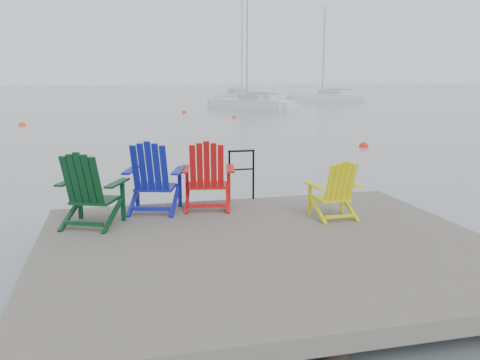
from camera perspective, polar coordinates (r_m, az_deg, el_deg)
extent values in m
plane|color=slate|center=(6.98, 3.10, -10.91)|extent=(400.00, 400.00, 0.00)
cube|color=#2F2C2A|center=(6.83, 3.13, -7.81)|extent=(6.00, 5.00, 0.20)
cylinder|color=black|center=(8.91, -18.39, -8.53)|extent=(0.26, 0.26, 1.20)
cylinder|color=black|center=(9.07, -1.00, -7.56)|extent=(0.26, 0.26, 1.20)
cylinder|color=black|center=(9.99, 14.36, -6.12)|extent=(0.26, 0.26, 1.20)
cylinder|color=black|center=(8.99, -1.20, 0.52)|extent=(0.04, 0.04, 0.90)
cylinder|color=black|center=(9.10, 1.51, 0.64)|extent=(0.04, 0.04, 0.90)
cylinder|color=black|center=(8.97, 0.16, 3.28)|extent=(0.48, 0.04, 0.04)
cylinder|color=black|center=(9.03, 0.16, 1.21)|extent=(0.44, 0.03, 0.03)
cube|color=#093217|center=(7.86, -15.99, -2.19)|extent=(0.75, 0.71, 0.04)
cube|color=#093217|center=(8.21, -17.53, -2.06)|extent=(0.07, 0.07, 0.62)
cube|color=#093217|center=(7.92, -13.01, -2.30)|extent=(0.07, 0.07, 0.62)
cube|color=#093217|center=(7.95, -18.62, -0.14)|extent=(0.39, 0.67, 0.03)
cube|color=#093217|center=(7.62, -13.61, -0.33)|extent=(0.39, 0.67, 0.03)
cube|color=#093217|center=(7.46, -17.31, -0.05)|extent=(0.61, 0.48, 0.76)
cube|color=#0E1796|center=(8.48, -9.46, -0.82)|extent=(0.74, 0.70, 0.05)
cube|color=#0E1796|center=(8.79, -11.47, -0.80)|extent=(0.07, 0.07, 0.65)
cube|color=#0E1796|center=(8.64, -6.77, -0.86)|extent=(0.07, 0.07, 0.65)
cube|color=#0E1796|center=(8.49, -12.15, 1.10)|extent=(0.33, 0.72, 0.03)
cube|color=#0E1796|center=(8.33, -6.91, 1.07)|extent=(0.33, 0.72, 0.03)
cube|color=#0E1796|center=(8.04, -10.10, 1.31)|extent=(0.63, 0.45, 0.79)
cube|color=#BB0E0D|center=(8.58, -3.66, -0.58)|extent=(0.70, 0.65, 0.04)
cube|color=#BB0E0D|center=(8.83, -5.95, -0.62)|extent=(0.07, 0.07, 0.64)
cube|color=#BB0E0D|center=(8.81, -1.31, -0.58)|extent=(0.07, 0.07, 0.64)
cube|color=#BB0E0D|center=(8.53, -6.28, 1.24)|extent=(0.27, 0.70, 0.03)
cube|color=#BB0E0D|center=(8.51, -1.10, 1.28)|extent=(0.27, 0.70, 0.03)
cube|color=#BB0E0D|center=(8.15, -3.75, 1.49)|extent=(0.60, 0.40, 0.78)
cube|color=#D3CC0B|center=(8.08, 10.23, -2.02)|extent=(0.50, 0.45, 0.04)
cube|color=#D3CC0B|center=(8.13, 7.84, -2.16)|extent=(0.05, 0.05, 0.51)
cube|color=#D3CC0B|center=(8.37, 11.46, -1.88)|extent=(0.05, 0.05, 0.51)
cube|color=#D3CC0B|center=(7.89, 8.31, -0.58)|extent=(0.12, 0.56, 0.03)
cube|color=#D3CC0B|center=(8.15, 12.30, -0.33)|extent=(0.12, 0.56, 0.03)
cube|color=#D3CC0B|center=(7.76, 11.25, -0.31)|extent=(0.46, 0.25, 0.63)
cube|color=silver|center=(45.26, 1.17, 8.34)|extent=(6.26, 8.24, 1.10)
cube|color=#9E9EA3|center=(44.94, 1.57, 9.21)|extent=(2.61, 2.93, 0.55)
cylinder|color=gray|center=(45.61, 0.81, 15.62)|extent=(0.12, 0.12, 10.44)
cube|color=#BBBBBF|center=(63.37, 0.04, 9.21)|extent=(7.65, 9.30, 1.10)
cube|color=#9E9EA3|center=(62.90, -0.13, 9.83)|extent=(3.11, 3.37, 0.55)
cylinder|color=gray|center=(63.91, 0.20, 15.13)|extent=(0.12, 0.12, 12.05)
cube|color=silver|center=(60.38, 9.58, 8.95)|extent=(7.39, 6.47, 1.10)
cube|color=#9E9EA3|center=(60.25, 9.96, 9.59)|extent=(2.72, 2.58, 0.55)
cylinder|color=gray|center=(60.51, 9.38, 14.11)|extent=(0.12, 0.12, 9.78)
sphere|color=red|center=(20.44, 13.72, 3.62)|extent=(0.38, 0.38, 0.38)
sphere|color=#EE450E|center=(31.47, -23.26, 5.64)|extent=(0.39, 0.39, 0.39)
sphere|color=#F5380E|center=(34.64, -0.67, 7.00)|extent=(0.34, 0.34, 0.34)
sphere|color=#F80E12|center=(40.12, -6.28, 7.53)|extent=(0.32, 0.32, 0.32)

